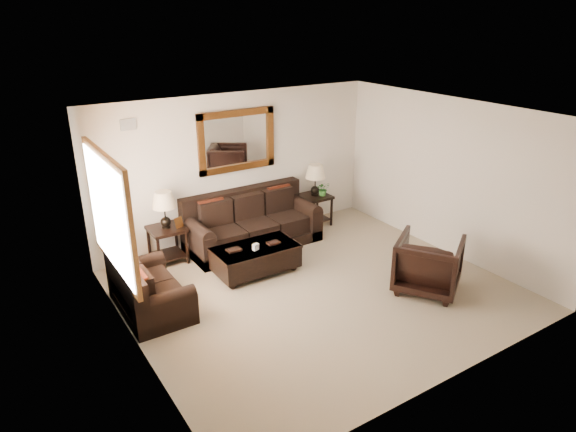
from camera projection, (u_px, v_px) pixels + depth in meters
room at (319, 208)px, 7.40m from camera, size 5.51×5.01×2.71m
window at (110, 214)px, 6.66m from camera, size 0.07×1.96×1.66m
mirror at (237, 141)px, 9.12m from camera, size 1.50×0.06×1.10m
air_vent at (128, 124)px, 8.00m from camera, size 0.25×0.02×0.18m
sofa at (251, 226)px, 9.34m from camera, size 2.40×1.03×0.98m
loveseat at (147, 292)px, 7.26m from camera, size 0.85×1.43×0.80m
end_table_left at (165, 217)px, 8.50m from camera, size 0.58×0.58×1.27m
end_table_right at (315, 186)px, 10.06m from camera, size 0.56×0.56×1.24m
coffee_table at (256, 256)px, 8.33m from camera, size 1.37×0.75×0.58m
armchair at (429, 262)px, 7.75m from camera, size 1.22×1.24×0.95m
potted_plant at (323, 190)px, 10.07m from camera, size 0.34×0.35×0.22m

